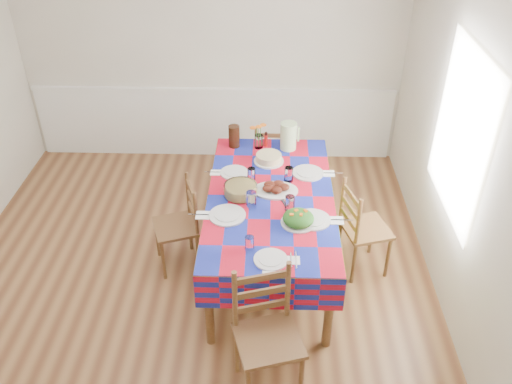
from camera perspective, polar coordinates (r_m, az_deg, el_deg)
room at (r=4.27m, az=-8.06°, el=2.83°), size 4.58×5.08×2.78m
wainscot at (r=6.84m, az=-4.43°, el=7.52°), size 4.41×0.06×0.92m
window_right at (r=4.66m, az=20.72°, el=5.75°), size 0.00×1.40×1.40m
dining_table at (r=4.87m, az=1.54°, el=-1.28°), size 1.13×2.10×0.82m
setting_near_head at (r=4.15m, az=0.82°, el=-6.50°), size 0.42×0.28×0.13m
setting_left_near at (r=4.59m, az=-2.20°, el=-1.84°), size 0.57×0.34×0.15m
setting_left_far at (r=5.08m, az=-1.73°, el=2.00°), size 0.49×0.29×0.13m
setting_right_near at (r=4.56m, az=5.19°, el=-2.29°), size 0.57×0.33×0.15m
setting_right_far at (r=5.08m, az=4.84°, el=1.97°), size 0.56×0.32×0.14m
meat_platter at (r=4.86m, az=2.05°, el=0.38°), size 0.41×0.29×0.08m
salad_platter at (r=4.48m, az=4.47°, el=-2.82°), size 0.29×0.29×0.12m
pasta_bowl at (r=4.80m, az=-1.64°, el=0.20°), size 0.30×0.30×0.11m
cake at (r=5.29m, az=1.36°, el=3.57°), size 0.29×0.29×0.08m
serving_utensils at (r=4.72m, az=3.42°, el=-1.24°), size 0.16×0.36×0.01m
flower_vase at (r=5.50m, az=0.27°, el=5.73°), size 0.17×0.14×0.27m
hot_sauce at (r=5.54m, az=1.06°, el=5.58°), size 0.04×0.04×0.16m
green_pitcher at (r=5.48m, az=3.43°, el=5.90°), size 0.16×0.16×0.28m
tea_pitcher at (r=5.53m, az=-2.32°, el=5.88°), size 0.11×0.11×0.23m
name_card at (r=4.02m, az=1.32°, el=-8.54°), size 0.09×0.03×0.02m
chair_near at (r=4.03m, az=1.14°, el=-14.83°), size 0.56×0.55×1.03m
chair_far at (r=6.15m, az=1.58°, el=3.62°), size 0.39×0.37×0.85m
chair_left at (r=5.11m, az=-8.03°, el=-3.52°), size 0.50×0.51×0.91m
chair_right at (r=5.09m, az=11.04°, el=-3.84°), size 0.50×0.52×0.95m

